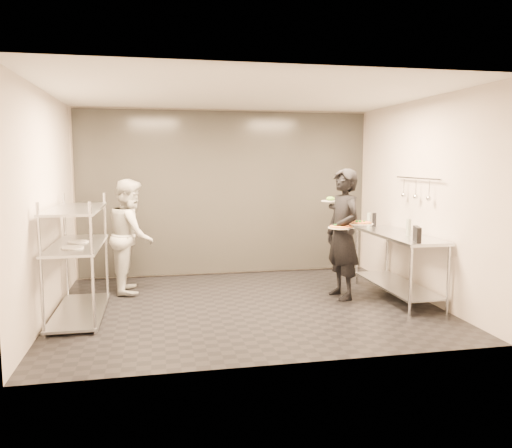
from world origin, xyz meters
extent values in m
cube|color=black|center=(0.00, 0.00, 0.00)|extent=(5.00, 4.00, 0.00)
cube|color=silver|center=(0.00, 0.00, 2.80)|extent=(5.00, 4.00, 0.00)
cube|color=beige|center=(0.00, 2.00, 1.40)|extent=(5.00, 0.00, 2.80)
cube|color=beige|center=(0.00, -2.00, 1.40)|extent=(5.00, 0.00, 2.80)
cube|color=beige|center=(-2.50, 0.00, 1.40)|extent=(0.00, 4.00, 2.80)
cube|color=beige|center=(2.50, 0.00, 1.40)|extent=(0.00, 4.00, 2.80)
cube|color=white|center=(0.00, 1.97, 1.40)|extent=(4.90, 0.04, 2.74)
cylinder|color=#B6B8BE|center=(-2.42, -0.77, 0.75)|extent=(0.04, 0.04, 1.50)
cylinder|color=#B6B8BE|center=(-2.42, 0.77, 0.75)|extent=(0.04, 0.04, 1.50)
cylinder|color=#B6B8BE|center=(-1.88, -0.77, 0.75)|extent=(0.04, 0.04, 1.50)
cylinder|color=#B6B8BE|center=(-1.88, 0.77, 0.75)|extent=(0.04, 0.04, 1.50)
cube|color=#B0B5BA|center=(-2.15, 0.00, 0.05)|extent=(0.60, 1.60, 0.03)
cube|color=#B0B5BA|center=(-2.15, 0.00, 0.90)|extent=(0.60, 1.60, 0.03)
cube|color=#B0B5BA|center=(-2.15, 0.00, 1.35)|extent=(0.60, 1.60, 0.03)
cylinder|color=white|center=(-2.15, -0.35, 0.93)|extent=(0.26, 0.26, 0.01)
cylinder|color=white|center=(-2.15, 0.10, 0.93)|extent=(0.26, 0.26, 0.01)
cylinder|color=#B6B8BE|center=(1.92, -0.86, 0.45)|extent=(0.04, 0.04, 0.90)
cylinder|color=#B6B8BE|center=(1.92, 0.86, 0.45)|extent=(0.04, 0.04, 0.90)
cylinder|color=#B6B8BE|center=(2.44, -0.86, 0.45)|extent=(0.04, 0.04, 0.90)
cylinder|color=#B6B8BE|center=(2.44, 0.86, 0.45)|extent=(0.04, 0.04, 0.90)
cube|color=#B0B5BA|center=(2.18, 0.00, 0.18)|extent=(0.57, 1.71, 0.03)
cube|color=#B0B5BA|center=(2.18, 0.00, 0.90)|extent=(0.60, 1.80, 0.04)
cylinder|color=#B6B8BE|center=(2.44, 0.00, 1.70)|extent=(0.02, 1.20, 0.02)
cylinder|color=#B6B8BE|center=(2.42, -0.35, 1.57)|extent=(0.01, 0.01, 0.22)
sphere|color=#B6B8BE|center=(2.42, -0.35, 1.44)|extent=(0.07, 0.07, 0.07)
cylinder|color=#B6B8BE|center=(2.42, 0.00, 1.57)|extent=(0.01, 0.01, 0.22)
sphere|color=#B6B8BE|center=(2.42, 0.00, 1.44)|extent=(0.07, 0.07, 0.07)
cylinder|color=#B6B8BE|center=(2.42, 0.35, 1.57)|extent=(0.01, 0.01, 0.22)
sphere|color=#B6B8BE|center=(2.42, 0.35, 1.44)|extent=(0.07, 0.07, 0.07)
imported|color=black|center=(1.40, 0.14, 0.92)|extent=(0.55, 0.73, 1.83)
imported|color=beige|center=(-1.55, 1.10, 0.84)|extent=(0.66, 0.83, 1.68)
cylinder|color=white|center=(1.31, -0.02, 1.03)|extent=(0.36, 0.36, 0.01)
cylinder|color=#A26D3A|center=(1.31, -0.02, 1.04)|extent=(0.31, 0.31, 0.02)
cylinder|color=#B23717|center=(1.31, -0.02, 1.05)|extent=(0.28, 0.28, 0.01)
sphere|color=#175D15|center=(1.31, -0.02, 1.06)|extent=(0.04, 0.04, 0.04)
cylinder|color=white|center=(1.59, -0.04, 1.08)|extent=(0.34, 0.34, 0.01)
cylinder|color=#A26D3A|center=(1.59, -0.04, 1.09)|extent=(0.30, 0.30, 0.02)
cylinder|color=#B23717|center=(1.59, -0.04, 1.10)|extent=(0.27, 0.27, 0.01)
sphere|color=#175D15|center=(1.59, -0.04, 1.11)|extent=(0.04, 0.04, 0.04)
cylinder|color=white|center=(1.32, 0.45, 1.36)|extent=(0.27, 0.27, 0.01)
ellipsoid|color=#336719|center=(1.32, 0.45, 1.40)|extent=(0.13, 0.13, 0.07)
cube|color=black|center=(2.06, -0.72, 1.02)|extent=(0.13, 0.28, 0.20)
cylinder|color=gray|center=(2.08, 0.80, 1.03)|extent=(0.06, 0.06, 0.22)
cylinder|color=gray|center=(2.24, -0.17, 1.03)|extent=(0.07, 0.07, 0.23)
cylinder|color=black|center=(2.17, 0.80, 1.03)|extent=(0.06, 0.06, 0.21)
camera|label=1|loc=(-1.16, -6.44, 1.93)|focal=35.00mm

